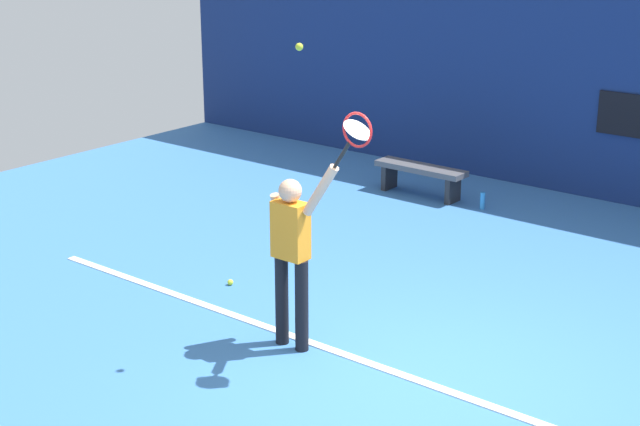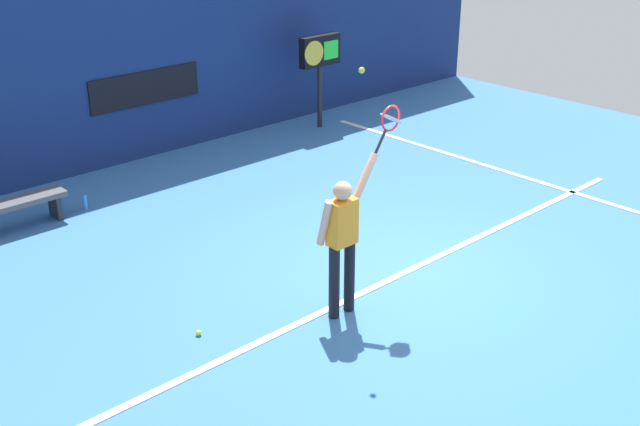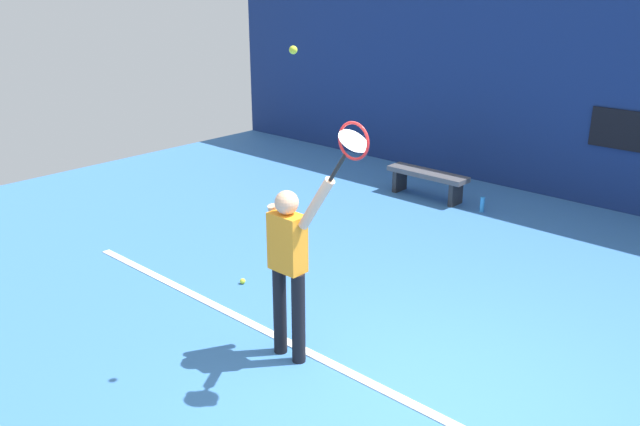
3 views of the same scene
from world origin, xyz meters
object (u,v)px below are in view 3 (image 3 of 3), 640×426
object	(u,v)px
court_bench	(427,178)
tennis_player	(289,261)
water_bottle	(482,204)
tennis_ball	(293,50)
tennis_racket	(352,144)
spare_ball	(243,281)

from	to	relation	value
court_bench	tennis_player	bearing A→B (deg)	-70.51
water_bottle	tennis_player	bearing A→B (deg)	-81.69
tennis_ball	water_bottle	size ratio (longest dim) A/B	0.28
tennis_racket	tennis_ball	xyz separation A→B (m)	(-0.56, -0.08, 0.69)
tennis_racket	spare_ball	world-z (taller)	tennis_racket
tennis_racket	court_bench	size ratio (longest dim) A/B	0.43
tennis_ball	court_bench	distance (m)	6.00
tennis_player	tennis_racket	size ratio (longest dim) A/B	3.21
tennis_player	spare_ball	bearing A→B (deg)	154.28
tennis_racket	spare_ball	xyz separation A→B (m)	(-2.28, 0.75, -2.21)
tennis_racket	water_bottle	xyz separation A→B (m)	(-1.46, 4.97, -2.12)
tennis_player	tennis_racket	world-z (taller)	tennis_racket
tennis_racket	tennis_player	bearing A→B (deg)	179.67
tennis_ball	water_bottle	world-z (taller)	tennis_ball
tennis_ball	court_bench	xyz separation A→B (m)	(-1.93, 5.05, -2.59)
tennis_racket	water_bottle	world-z (taller)	tennis_racket
court_bench	water_bottle	size ratio (longest dim) A/B	5.83
court_bench	spare_ball	distance (m)	4.24
court_bench	water_bottle	bearing A→B (deg)	0.00
tennis_racket	spare_ball	size ratio (longest dim) A/B	8.81
spare_ball	tennis_ball	bearing A→B (deg)	-25.65
tennis_player	court_bench	bearing A→B (deg)	109.49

